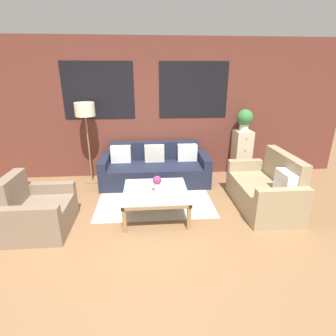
{
  "coord_description": "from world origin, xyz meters",
  "views": [
    {
      "loc": [
        -0.02,
        -3.07,
        2.15
      ],
      "look_at": [
        0.34,
        1.26,
        0.55
      ],
      "focal_mm": 28.0,
      "sensor_mm": 36.0,
      "label": 1
    }
  ],
  "objects": [
    {
      "name": "flower_vase",
      "position": [
        0.11,
        0.57,
        0.57
      ],
      "size": [
        0.13,
        0.13,
        0.26
      ],
      "color": "silver",
      "rests_on": "coffee_table"
    },
    {
      "name": "coffee_table",
      "position": [
        0.09,
        0.62,
        0.36
      ],
      "size": [
        0.99,
        0.99,
        0.42
      ],
      "color": "silver",
      "rests_on": "ground_plane"
    },
    {
      "name": "armchair_corner",
      "position": [
        -1.59,
        0.34,
        0.28
      ],
      "size": [
        0.8,
        0.92,
        0.84
      ],
      "color": "#84705B",
      "rests_on": "ground_plane"
    },
    {
      "name": "rug",
      "position": [
        0.09,
        1.21,
        0.0
      ],
      "size": [
        1.99,
        1.59,
        0.0
      ],
      "color": "beige",
      "rests_on": "ground_plane"
    },
    {
      "name": "floor_lamp",
      "position": [
        -1.18,
        2.06,
        1.4
      ],
      "size": [
        0.37,
        0.37,
        1.61
      ],
      "color": "olive",
      "rests_on": "ground_plane"
    },
    {
      "name": "potted_plant",
      "position": [
        1.99,
        2.16,
        1.25
      ],
      "size": [
        0.33,
        0.33,
        0.44
      ],
      "color": "silver",
      "rests_on": "drawer_cabinet"
    },
    {
      "name": "wall_back_brick",
      "position": [
        0.0,
        2.44,
        1.41
      ],
      "size": [
        8.4,
        0.09,
        2.8
      ],
      "color": "brown",
      "rests_on": "ground_plane"
    },
    {
      "name": "settee_vintage",
      "position": [
        1.92,
        0.72,
        0.31
      ],
      "size": [
        0.8,
        1.43,
        0.92
      ],
      "color": "tan",
      "rests_on": "ground_plane"
    },
    {
      "name": "drawer_cabinet",
      "position": [
        1.99,
        2.16,
        0.5
      ],
      "size": [
        0.34,
        0.42,
        1.0
      ],
      "color": "beige",
      "rests_on": "ground_plane"
    },
    {
      "name": "couch_dark",
      "position": [
        0.12,
        1.95,
        0.28
      ],
      "size": [
        2.15,
        0.88,
        0.78
      ],
      "color": "#1E2338",
      "rests_on": "ground_plane"
    },
    {
      "name": "ground_plane",
      "position": [
        0.0,
        0.0,
        0.0
      ],
      "size": [
        16.0,
        16.0,
        0.0
      ],
      "primitive_type": "plane",
      "color": "#8E6642"
    }
  ]
}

